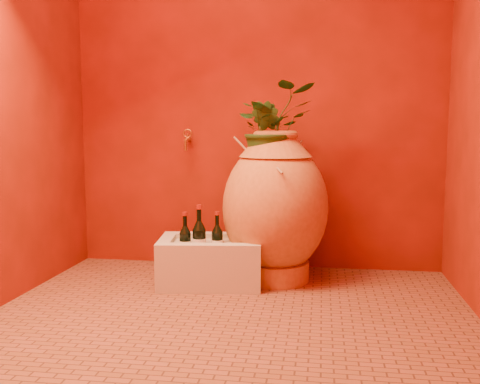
% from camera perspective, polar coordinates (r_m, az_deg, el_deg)
% --- Properties ---
extents(floor, '(2.50, 2.50, 0.00)m').
position_cam_1_polar(floor, '(2.84, -0.88, -12.82)').
color(floor, brown).
rests_on(floor, ground).
extents(wall_back, '(2.50, 0.02, 2.50)m').
position_cam_1_polar(wall_back, '(3.68, 1.74, 11.42)').
color(wall_back, '#621505').
rests_on(wall_back, ground).
extents(amphora, '(0.67, 0.67, 0.94)m').
position_cam_1_polar(amphora, '(3.34, 3.76, -1.59)').
color(amphora, '#BC7535').
rests_on(amphora, floor).
extents(stone_basin, '(0.66, 0.50, 0.29)m').
position_cam_1_polar(stone_basin, '(3.31, -3.20, -7.48)').
color(stone_basin, '#BCB69C').
rests_on(stone_basin, floor).
extents(wine_bottle_a, '(0.07, 0.07, 0.30)m').
position_cam_1_polar(wine_bottle_a, '(3.27, -5.86, -5.45)').
color(wine_bottle_a, black).
rests_on(wine_bottle_a, stone_basin).
extents(wine_bottle_b, '(0.07, 0.07, 0.29)m').
position_cam_1_polar(wine_bottle_b, '(3.28, -2.44, -5.36)').
color(wine_bottle_b, black).
rests_on(wine_bottle_b, stone_basin).
extents(wine_bottle_c, '(0.08, 0.08, 0.34)m').
position_cam_1_polar(wine_bottle_c, '(3.24, -4.37, -5.23)').
color(wine_bottle_c, black).
rests_on(wine_bottle_c, stone_basin).
extents(wall_tap, '(0.06, 0.13, 0.15)m').
position_cam_1_polar(wall_tap, '(3.68, -5.66, 5.67)').
color(wall_tap, '#AD7A27').
rests_on(wall_tap, wall_back).
extents(plant_main, '(0.63, 0.61, 0.54)m').
position_cam_1_polar(plant_main, '(3.32, 3.53, 6.91)').
color(plant_main, '#1C3F16').
rests_on(plant_main, amphora).
extents(plant_side, '(0.27, 0.27, 0.39)m').
position_cam_1_polar(plant_side, '(3.26, 2.81, 6.22)').
color(plant_side, '#1C3F16').
rests_on(plant_side, amphora).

